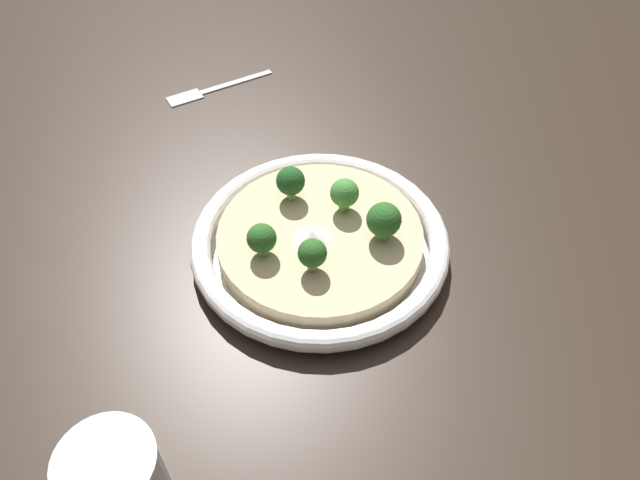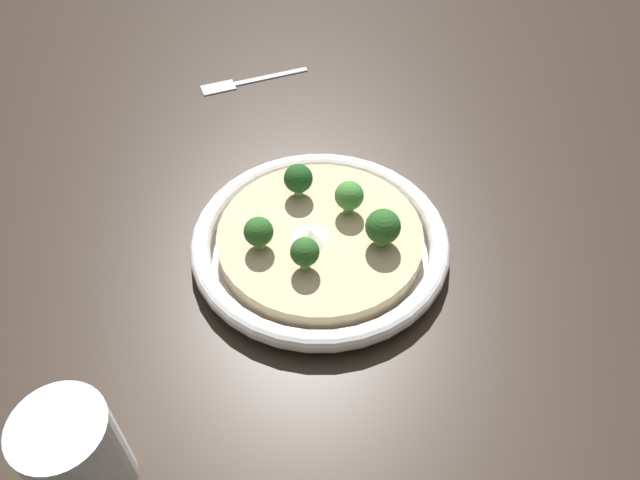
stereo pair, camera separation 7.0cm
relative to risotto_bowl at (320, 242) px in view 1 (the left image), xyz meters
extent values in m
plane|color=#2D231C|center=(0.00, 0.00, -0.02)|extent=(6.00, 6.00, 0.00)
cylinder|color=white|center=(0.00, 0.00, -0.01)|extent=(0.27, 0.27, 0.01)
torus|color=white|center=(0.00, 0.00, 0.00)|extent=(0.29, 0.29, 0.02)
cylinder|color=#CCB78E|center=(0.00, 0.00, 0.00)|extent=(0.23, 0.23, 0.03)
cone|color=white|center=(0.01, -0.01, 0.02)|extent=(0.04, 0.04, 0.01)
cylinder|color=#84A856|center=(0.01, 0.07, 0.03)|extent=(0.02, 0.02, 0.02)
sphere|color=#285B23|center=(0.01, 0.07, 0.04)|extent=(0.04, 0.04, 0.04)
cylinder|color=#759E4C|center=(0.03, -0.06, 0.02)|extent=(0.02, 0.02, 0.02)
sphere|color=#285B23|center=(0.03, -0.06, 0.04)|extent=(0.03, 0.03, 0.03)
cylinder|color=#668E47|center=(-0.03, 0.03, 0.03)|extent=(0.02, 0.02, 0.02)
sphere|color=#428438|center=(-0.03, 0.03, 0.04)|extent=(0.03, 0.03, 0.03)
cylinder|color=#84A856|center=(0.05, -0.01, 0.03)|extent=(0.02, 0.02, 0.02)
sphere|color=#285B23|center=(0.05, -0.01, 0.04)|extent=(0.03, 0.03, 0.03)
cylinder|color=#84A856|center=(-0.06, -0.03, 0.03)|extent=(0.01, 0.01, 0.02)
sphere|color=#1E4C1E|center=(-0.06, -0.03, 0.04)|extent=(0.03, 0.03, 0.03)
cube|color=#B7B7BC|center=(-0.35, -0.11, -0.01)|extent=(0.06, 0.11, 0.00)
cube|color=#B7B7BC|center=(-0.31, -0.18, -0.01)|extent=(0.05, 0.06, 0.00)
camera|label=1|loc=(0.47, -0.02, 0.52)|focal=35.00mm
camera|label=2|loc=(0.47, 0.05, 0.52)|focal=35.00mm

